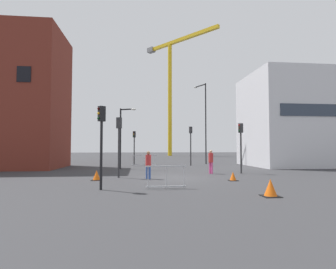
{
  "coord_description": "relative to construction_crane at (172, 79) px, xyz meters",
  "views": [
    {
      "loc": [
        -2.23,
        -17.05,
        1.95
      ],
      "look_at": [
        0.0,
        4.29,
        2.96
      ],
      "focal_mm": 28.57,
      "sensor_mm": 36.0,
      "label": 1
    }
  ],
  "objects": [
    {
      "name": "traffic_light_far",
      "position": [
        -8.35,
        -41.72,
        -14.72
      ],
      "size": [
        0.38,
        0.36,
        3.85
      ],
      "color": "#2D2D30",
      "rests_on": "ground"
    },
    {
      "name": "streetlamp_tall",
      "position": [
        0.47,
        -28.64,
        -11.87
      ],
      "size": [
        1.13,
        1.9,
        9.38
      ],
      "color": "black",
      "rests_on": "ground"
    },
    {
      "name": "traffic_light_median",
      "position": [
        -7.65,
        -28.75,
        -14.79
      ],
      "size": [
        0.33,
        0.39,
        3.73
      ],
      "color": "#232326",
      "rests_on": "ground"
    },
    {
      "name": "streetlamp_short",
      "position": [
        -8.55,
        -34.88,
        -14.03
      ],
      "size": [
        1.47,
        0.68,
        5.42
      ],
      "color": "black",
      "rests_on": "ground"
    },
    {
      "name": "traffic_cone_orange",
      "position": [
        -1.62,
        -43.94,
        -17.07
      ],
      "size": [
        0.51,
        0.51,
        0.52
      ],
      "color": "black",
      "rests_on": "ground"
    },
    {
      "name": "traffic_light_corner",
      "position": [
        0.45,
        -39.88,
        -14.8
      ],
      "size": [
        0.39,
        0.34,
        3.71
      ],
      "color": "#2D2D30",
      "rests_on": "ground"
    },
    {
      "name": "safety_barrier_front",
      "position": [
        -5.77,
        -46.48,
        -16.75
      ],
      "size": [
        1.9,
        0.11,
        1.08
      ],
      "color": "#B2B5BA",
      "rests_on": "ground"
    },
    {
      "name": "traffic_cone_striped",
      "position": [
        -1.86,
        -48.9,
        -16.99
      ],
      "size": [
        0.68,
        0.68,
        0.69
      ],
      "color": "black",
      "rests_on": "ground"
    },
    {
      "name": "office_block",
      "position": [
        10.79,
        -32.65,
        -12.54
      ],
      "size": [
        12.97,
        8.16,
        9.53
      ],
      "color": "silver",
      "rests_on": "ground"
    },
    {
      "name": "traffic_light_island",
      "position": [
        -1.67,
        -31.21,
        -14.56
      ],
      "size": [
        0.33,
        0.39,
        4.11
      ],
      "color": "#232326",
      "rests_on": "ground"
    },
    {
      "name": "construction_crane",
      "position": [
        0.0,
        0.0,
        0.0
      ],
      "size": [
        13.87,
        15.63,
        26.08
      ],
      "color": "gold",
      "rests_on": "ground"
    },
    {
      "name": "traffic_cone_on_verge",
      "position": [
        -9.52,
        -42.95,
        -17.04
      ],
      "size": [
        0.58,
        0.58,
        0.59
      ],
      "color": "black",
      "rests_on": "ground"
    },
    {
      "name": "pedestrian_waiting",
      "position": [
        -1.83,
        -39.86,
        -16.3
      ],
      "size": [
        0.34,
        0.34,
        1.73
      ],
      "color": "#D14C8C",
      "rests_on": "ground"
    },
    {
      "name": "pedestrian_walking",
      "position": [
        -6.48,
        -42.57,
        -16.32
      ],
      "size": [
        0.34,
        0.34,
        1.7
      ],
      "color": "#33519E",
      "rests_on": "ground"
    },
    {
      "name": "ground",
      "position": [
        -4.76,
        -41.99,
        -17.31
      ],
      "size": [
        160.0,
        160.0,
        0.0
      ],
      "primitive_type": "plane",
      "color": "#333335"
    },
    {
      "name": "safety_barrier_left_run",
      "position": [
        -6.57,
        -31.12,
        -16.75
      ],
      "size": [
        2.56,
        0.12,
        1.08
      ],
      "color": "#B2B5BA",
      "rests_on": "ground"
    },
    {
      "name": "brick_building",
      "position": [
        -19.62,
        -33.09,
        -10.95
      ],
      "size": [
        10.62,
        6.78,
        12.72
      ],
      "color": "maroon",
      "rests_on": "ground"
    },
    {
      "name": "traffic_light_verge",
      "position": [
        -8.77,
        -46.54,
        -14.73
      ],
      "size": [
        0.37,
        0.37,
        3.83
      ],
      "color": "black",
      "rests_on": "ground"
    }
  ]
}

